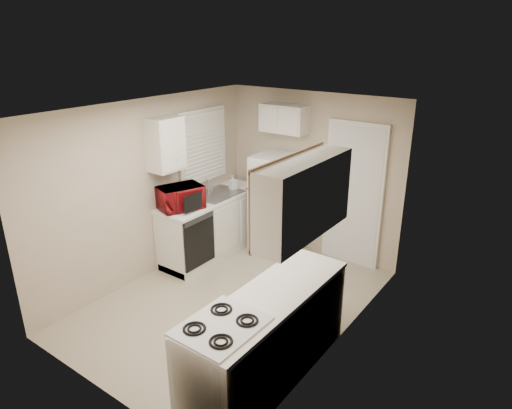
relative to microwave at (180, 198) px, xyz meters
The scene contains 19 objects.
floor 1.57m from the microwave, 15.15° to the right, with size 3.80×3.80×0.00m, color #BFB396.
ceiling 1.79m from the microwave, 15.15° to the right, with size 3.80×3.80×0.00m, color white.
wall_left 0.44m from the microwave, 131.51° to the right, with size 3.80×3.80×0.00m, color #B9A891.
wall_right 2.55m from the microwave, ahead, with size 3.80×3.80×0.00m, color #B9A891.
wall_back 1.96m from the microwave, 54.68° to the left, with size 2.80×2.80×0.00m, color #B9A891.
wall_front 2.48m from the microwave, 62.89° to the right, with size 2.80×2.80×0.00m, color #B9A891.
left_counter 0.84m from the microwave, 87.17° to the left, with size 0.60×1.80×0.90m, color silver.
dishwasher 0.64m from the microwave, ahead, with size 0.03×0.58×0.72m, color black.
sink 0.77m from the microwave, 87.74° to the left, with size 0.54×0.74×0.16m, color gray.
microwave is the anchor object (origin of this frame).
soap_bottle 1.07m from the microwave, 86.45° to the left, with size 0.10×0.10×0.22m, color white.
window_blinds 0.95m from the microwave, 107.22° to the left, with size 0.10×0.98×1.08m, color silver.
upper_cabinet_left 0.76m from the microwave, 144.58° to the right, with size 0.30×0.45×0.70m, color silver.
refrigerator 1.47m from the microwave, 57.95° to the left, with size 0.62×0.60×1.51m, color silver.
cabinet_over_fridge 1.88m from the microwave, 63.20° to the left, with size 0.70×0.30×0.40m, color silver.
interior_door 2.40m from the microwave, 40.35° to the left, with size 0.86×0.06×2.08m, color silver.
right_counter 2.56m from the microwave, 26.38° to the right, with size 0.60×2.00×0.90m, color silver.
stove 2.85m from the microwave, 38.64° to the right, with size 0.58×0.72×0.87m, color silver.
upper_cabinet_right 2.62m from the microwave, 18.71° to the right, with size 0.30×1.20×0.70m, color silver.
Camera 1 is at (3.12, -3.81, 3.17)m, focal length 32.00 mm.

